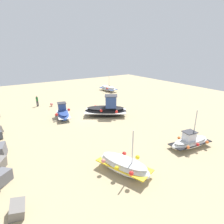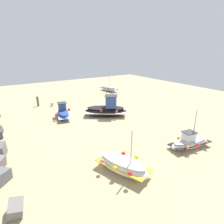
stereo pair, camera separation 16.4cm
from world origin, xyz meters
The scene contains 8 objects.
ground_plane centered at (0.00, 0.00, 0.00)m, with size 58.41×58.41×0.00m, color tan.
fishing_boat_0 centered at (1.41, 3.39, 0.60)m, with size 4.02×2.25×1.81m.
fishing_boat_1 centered at (-11.92, -3.49, 0.50)m, with size 2.12×4.14×3.48m.
fishing_boat_2 centered at (-1.01, -1.55, 0.85)m, with size 4.74×5.62×2.79m.
fishing_boat_3 centered at (-11.49, 3.51, 0.56)m, with size 4.34×2.89×3.46m.
fishing_boat_4 centered at (11.38, -9.70, 0.54)m, with size 4.58×1.97×4.18m.
person_walking centered at (8.32, 4.95, 0.94)m, with size 0.32×0.32×1.64m.
mooring_buoy_0 centered at (7.10, 3.20, 0.33)m, with size 0.46×0.46×0.56m.
Camera 1 is at (-20.18, 10.26, 8.32)m, focal length 29.46 mm.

